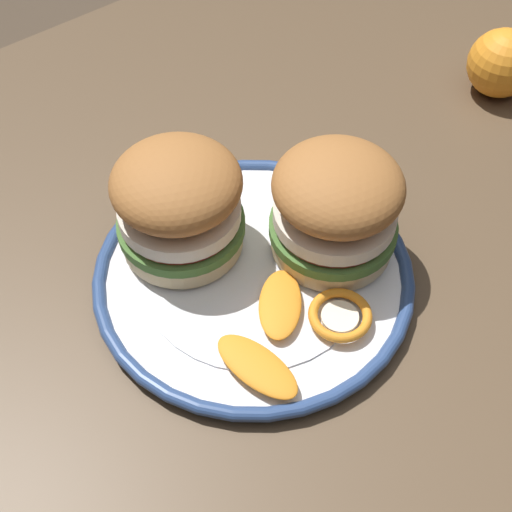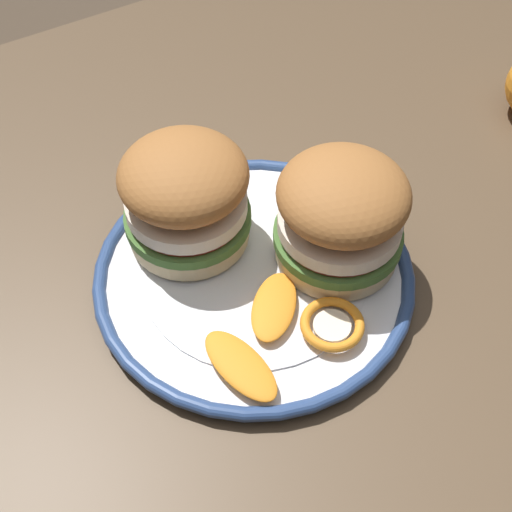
{
  "view_description": "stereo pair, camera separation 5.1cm",
  "coord_description": "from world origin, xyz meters",
  "px_view_note": "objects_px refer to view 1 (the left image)",
  "views": [
    {
      "loc": [
        -0.21,
        -0.3,
        1.27
      ],
      "look_at": [
        0.02,
        -0.0,
        0.8
      ],
      "focal_mm": 50.1,
      "sensor_mm": 36.0,
      "label": 1
    },
    {
      "loc": [
        -0.17,
        -0.32,
        1.27
      ],
      "look_at": [
        0.02,
        -0.0,
        0.8
      ],
      "focal_mm": 50.1,
      "sensor_mm": 36.0,
      "label": 2
    }
  ],
  "objects_px": {
    "sandwich_half_left": "(178,203)",
    "dinner_plate": "(256,278)",
    "dining_table": "(235,355)",
    "sandwich_half_right": "(336,205)",
    "whole_orange": "(502,63)"
  },
  "relations": [
    {
      "from": "dining_table",
      "to": "sandwich_half_right",
      "type": "relative_size",
      "value": 8.54
    },
    {
      "from": "dinner_plate",
      "to": "sandwich_half_left",
      "type": "bearing_deg",
      "value": 113.39
    },
    {
      "from": "dining_table",
      "to": "dinner_plate",
      "type": "distance_m",
      "value": 0.11
    },
    {
      "from": "dining_table",
      "to": "sandwich_half_right",
      "type": "xyz_separation_m",
      "value": [
        0.1,
        -0.02,
        0.17
      ]
    },
    {
      "from": "sandwich_half_left",
      "to": "dinner_plate",
      "type": "bearing_deg",
      "value": -66.61
    },
    {
      "from": "whole_orange",
      "to": "sandwich_half_left",
      "type": "bearing_deg",
      "value": 176.77
    },
    {
      "from": "whole_orange",
      "to": "dining_table",
      "type": "bearing_deg",
      "value": -174.05
    },
    {
      "from": "dinner_plate",
      "to": "sandwich_half_left",
      "type": "height_order",
      "value": "sandwich_half_left"
    },
    {
      "from": "dinner_plate",
      "to": "whole_orange",
      "type": "distance_m",
      "value": 0.38
    },
    {
      "from": "dining_table",
      "to": "sandwich_half_left",
      "type": "distance_m",
      "value": 0.18
    },
    {
      "from": "sandwich_half_left",
      "to": "whole_orange",
      "type": "height_order",
      "value": "sandwich_half_left"
    },
    {
      "from": "dining_table",
      "to": "sandwich_half_left",
      "type": "bearing_deg",
      "value": 95.18
    },
    {
      "from": "dinner_plate",
      "to": "whole_orange",
      "type": "height_order",
      "value": "whole_orange"
    },
    {
      "from": "dinner_plate",
      "to": "whole_orange",
      "type": "relative_size",
      "value": 3.79
    },
    {
      "from": "sandwich_half_right",
      "to": "dining_table",
      "type": "bearing_deg",
      "value": 167.87
    }
  ]
}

